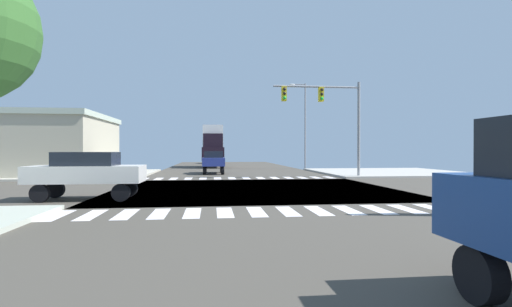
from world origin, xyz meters
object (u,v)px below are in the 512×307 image
at_px(sedan_crossing_3, 87,171).
at_px(street_lamp, 303,119).
at_px(sedan_queued_4, 213,156).
at_px(box_truck_middle_1, 213,145).
at_px(bank_building, 10,145).
at_px(sedan_farside_2, 213,160).
at_px(traffic_signal_mast, 327,107).

bearing_deg(sedan_crossing_3, street_lamp, -31.77).
bearing_deg(sedan_queued_4, box_truck_middle_1, 90.00).
relative_size(street_lamp, box_truck_middle_1, 1.25).
bearing_deg(bank_building, sedan_farside_2, 2.48).
height_order(traffic_signal_mast, box_truck_middle_1, traffic_signal_mast).
bearing_deg(sedan_queued_4, bank_building, 58.54).
bearing_deg(sedan_queued_4, sedan_crossing_3, 83.03).
xyz_separation_m(bank_building, sedan_queued_4, (15.68, 25.63, -1.27)).
relative_size(bank_building, sedan_crossing_3, 3.69).
height_order(street_lamp, bank_building, street_lamp).
relative_size(traffic_signal_mast, sedan_farside_2, 1.60).
bearing_deg(box_truck_middle_1, bank_building, 39.47).
distance_m(traffic_signal_mast, sedan_queued_4, 32.03).
relative_size(sedan_crossing_3, box_truck_middle_1, 0.60).
bearing_deg(street_lamp, sedan_queued_4, 117.64).
bearing_deg(bank_building, traffic_signal_mast, -12.21).
bearing_deg(sedan_crossing_3, traffic_signal_mast, -50.98).
bearing_deg(traffic_signal_mast, bank_building, 167.79).
height_order(sedan_crossing_3, box_truck_middle_1, box_truck_middle_1).
bearing_deg(sedan_farside_2, sedan_crossing_3, 72.85).
distance_m(sedan_farside_2, sedan_crossing_3, 17.15).
relative_size(street_lamp, sedan_crossing_3, 2.09).
relative_size(sedan_farside_2, sedan_queued_4, 1.00).
xyz_separation_m(traffic_signal_mast, sedan_queued_4, (-8.00, 30.76, -3.94)).
distance_m(traffic_signal_mast, bank_building, 24.38).
bearing_deg(bank_building, street_lamp, 16.97).
bearing_deg(sedan_farside_2, street_lamp, -143.44).
bearing_deg(bank_building, sedan_queued_4, 58.54).
bearing_deg(street_lamp, sedan_crossing_3, -121.77).
distance_m(sedan_farside_2, box_truck_middle_1, 12.32).
distance_m(sedan_farside_2, sedan_queued_4, 24.96).
bearing_deg(street_lamp, sedan_farside_2, -143.44).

